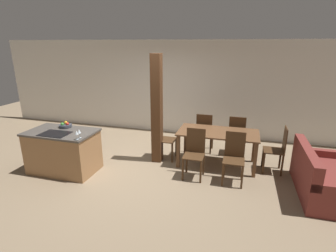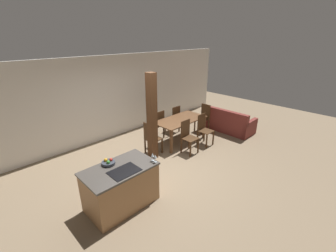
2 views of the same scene
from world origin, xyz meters
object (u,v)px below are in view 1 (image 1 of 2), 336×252
at_px(timber_post, 157,110).
at_px(dining_chair_far_right, 237,135).
at_px(dining_chair_near_left, 195,152).
at_px(dining_chair_head_end, 164,137).
at_px(wine_glass_middle, 79,132).
at_px(dining_table, 218,137).
at_px(kitchen_island, 63,151).
at_px(fruit_bowl, 65,125).
at_px(dining_chair_far_left, 204,132).
at_px(dining_chair_near_right, 234,157).
at_px(dining_chair_foot_end, 278,149).
at_px(couch, 322,179).
at_px(wine_glass_near, 77,133).

bearing_deg(timber_post, dining_chair_far_right, 25.81).
distance_m(dining_chair_near_left, dining_chair_head_end, 1.07).
bearing_deg(wine_glass_middle, dining_table, 30.83).
xyz_separation_m(wine_glass_middle, dining_chair_head_end, (1.21, 1.46, -0.50)).
bearing_deg(dining_chair_head_end, kitchen_island, 122.98).
relative_size(fruit_bowl, dining_chair_far_left, 0.27).
bearing_deg(dining_chair_near_right, dining_chair_foot_end, 37.82).
distance_m(dining_chair_far_left, dining_chair_far_right, 0.77).
distance_m(dining_chair_near_left, couch, 2.32).
xyz_separation_m(fruit_bowl, wine_glass_near, (0.70, -0.60, 0.09)).
bearing_deg(dining_chair_near_left, timber_post, 152.88).
xyz_separation_m(dining_table, dining_chair_head_end, (-1.23, 0.00, -0.15)).
bearing_deg(dining_chair_head_end, dining_table, -90.00).
bearing_deg(dining_chair_near_right, dining_chair_near_left, 180.00).
distance_m(dining_table, dining_chair_far_left, 0.78).
xyz_separation_m(dining_table, dining_chair_near_right, (0.38, -0.66, -0.15)).
relative_size(kitchen_island, dining_chair_near_left, 1.42).
xyz_separation_m(dining_chair_near_left, dining_chair_far_right, (0.77, 1.32, 0.00)).
height_order(dining_chair_far_right, dining_chair_foot_end, same).
xyz_separation_m(dining_chair_near_left, dining_chair_near_right, (0.77, 0.00, 0.00)).
distance_m(kitchen_island, fruit_bowl, 0.55).
bearing_deg(dining_chair_far_right, dining_chair_head_end, 22.14).
height_order(dining_chair_far_left, couch, dining_chair_far_left).
xyz_separation_m(kitchen_island, dining_chair_near_left, (2.68, 0.53, 0.07)).
relative_size(fruit_bowl, dining_table, 0.15).
xyz_separation_m(dining_chair_head_end, timber_post, (-0.10, -0.17, 0.69)).
height_order(fruit_bowl, dining_chair_far_left, fruit_bowl).
xyz_separation_m(wine_glass_near, timber_post, (1.11, 1.36, 0.18)).
bearing_deg(dining_chair_far_left, kitchen_island, 34.57).
height_order(fruit_bowl, dining_table, fruit_bowl).
distance_m(wine_glass_near, dining_chair_near_right, 3.00).
bearing_deg(couch, dining_table, 69.74).
bearing_deg(dining_chair_head_end, dining_chair_foot_end, -90.00).
height_order(dining_chair_near_left, timber_post, timber_post).
relative_size(kitchen_island, dining_chair_head_end, 1.42).
height_order(dining_chair_head_end, dining_chair_foot_end, same).
relative_size(fruit_bowl, wine_glass_middle, 1.54).
bearing_deg(fruit_bowl, dining_chair_far_left, 30.00).
bearing_deg(dining_chair_foot_end, couch, 45.10).
distance_m(wine_glass_middle, dining_chair_near_left, 2.26).
height_order(fruit_bowl, wine_glass_near, wine_glass_near).
xyz_separation_m(dining_chair_head_end, dining_chair_foot_end, (2.47, 0.00, 0.00)).
bearing_deg(dining_table, fruit_bowl, -163.45).
height_order(dining_table, dining_chair_near_right, dining_chair_near_right).
xyz_separation_m(dining_chair_near_right, timber_post, (-1.72, 0.49, 0.69)).
relative_size(dining_chair_near_right, dining_chair_head_end, 1.00).
height_order(kitchen_island, dining_chair_near_right, dining_chair_near_right).
relative_size(dining_chair_near_right, dining_chair_far_right, 1.00).
bearing_deg(couch, dining_chair_near_left, 88.68).
bearing_deg(kitchen_island, wine_glass_near, -28.81).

